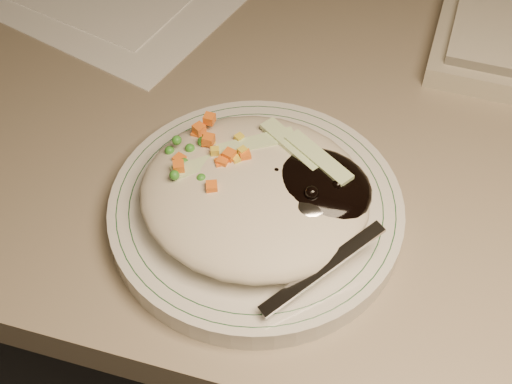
# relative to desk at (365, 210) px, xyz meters

# --- Properties ---
(desk) EXTENTS (1.40, 0.70, 0.74)m
(desk) POSITION_rel_desk_xyz_m (0.00, 0.00, 0.00)
(desk) COLOR gray
(desk) RESTS_ON ground
(plate) EXTENTS (0.25, 0.25, 0.02)m
(plate) POSITION_rel_desk_xyz_m (-0.08, -0.20, 0.21)
(plate) COLOR silver
(plate) RESTS_ON desk
(plate_rim) EXTENTS (0.24, 0.24, 0.00)m
(plate_rim) POSITION_rel_desk_xyz_m (-0.08, -0.20, 0.22)
(plate_rim) COLOR #144723
(plate_rim) RESTS_ON plate
(meal) EXTENTS (0.21, 0.19, 0.05)m
(meal) POSITION_rel_desk_xyz_m (-0.08, -0.20, 0.24)
(meal) COLOR beige
(meal) RESTS_ON plate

